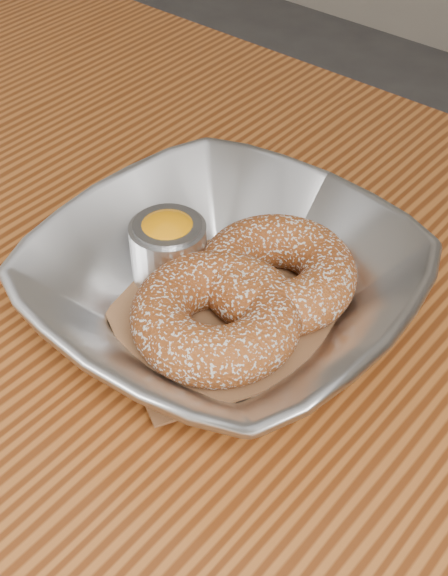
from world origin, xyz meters
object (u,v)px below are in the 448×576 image
Objects in this scene: donut_back at (277,273)px; serving_bowl at (224,289)px; table at (58,390)px; donut_front at (216,316)px; ramekin at (168,247)px.

serving_bowl is at bearing -115.37° from donut_back.
table is 11.24× the size of donut_front.
table is 11.53× the size of donut_back.
donut_back is 0.97× the size of donut_front.
serving_bowl is 4.58× the size of ramekin.
donut_back reaches higher than table.
ramekin is (-0.07, -0.03, 0.00)m from donut_back.
serving_bowl and ramekin have the same top height.
serving_bowl is 2.28× the size of donut_back.
donut_back is 0.06m from donut_front.
ramekin is (0.06, 0.07, 0.13)m from table.
ramekin is at bearing 157.19° from donut_front.
serving_bowl is at bearing -5.73° from ramekin.
donut_back is at bearing 85.48° from donut_front.
donut_back is 0.08m from ramekin.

